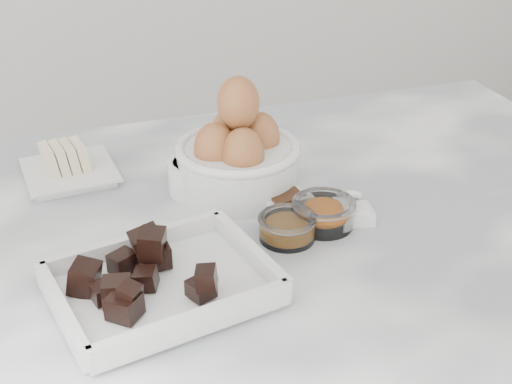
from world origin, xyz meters
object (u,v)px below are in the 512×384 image
chocolate_dish (162,278)px  vanilla_spoon (284,199)px  butter_plate (67,166)px  salt_spoon (352,210)px  egg_bowl (238,155)px  honey_bowl (287,227)px  sugar_ramekin (196,175)px  zest_bowl (323,212)px

chocolate_dish → vanilla_spoon: size_ratio=3.47×
butter_plate → vanilla_spoon: (0.27, -0.19, -0.00)m
butter_plate → salt_spoon: 0.42m
butter_plate → egg_bowl: 0.26m
honey_bowl → sugar_ramekin: bearing=116.2°
zest_bowl → vanilla_spoon: size_ratio=1.09×
chocolate_dish → egg_bowl: bearing=54.1°
sugar_ramekin → egg_bowl: (0.06, -0.01, 0.03)m
butter_plate → salt_spoon: bearing=-34.6°
honey_bowl → vanilla_spoon: bearing=73.1°
vanilla_spoon → salt_spoon: size_ratio=1.17×
zest_bowl → salt_spoon: 0.04m
salt_spoon → vanilla_spoon: bearing=146.0°
butter_plate → zest_bowl: 0.39m
sugar_ramekin → zest_bowl: sugar_ramekin is taller
zest_bowl → vanilla_spoon: (-0.03, 0.06, -0.00)m
butter_plate → zest_bowl: bearing=-38.7°
salt_spoon → chocolate_dish: bearing=-162.2°
butter_plate → egg_bowl: size_ratio=0.79×
honey_bowl → salt_spoon: salt_spoon is taller
honey_bowl → vanilla_spoon: 0.07m
sugar_ramekin → zest_bowl: (0.13, -0.14, -0.01)m
vanilla_spoon → chocolate_dish: bearing=-144.5°
egg_bowl → honey_bowl: (0.02, -0.14, -0.04)m
chocolate_dish → egg_bowl: size_ratio=1.52×
chocolate_dish → salt_spoon: size_ratio=4.06×
egg_bowl → chocolate_dish: bearing=-125.9°
honey_bowl → salt_spoon: size_ratio=1.14×
sugar_ramekin → zest_bowl: 0.19m
butter_plate → vanilla_spoon: 0.33m
sugar_ramekin → egg_bowl: size_ratio=0.45×
honey_bowl → vanilla_spoon: vanilla_spoon is taller
butter_plate → sugar_ramekin: bearing=-30.7°
sugar_ramekin → vanilla_spoon: 0.13m
butter_plate → sugar_ramekin: 0.20m
butter_plate → honey_bowl: 0.36m
sugar_ramekin → zest_bowl: size_ratio=0.94×
chocolate_dish → honey_bowl: chocolate_dish is taller
chocolate_dish → zest_bowl: (0.23, 0.08, -0.01)m
chocolate_dish → butter_plate: size_ratio=1.92×
egg_bowl → honey_bowl: size_ratio=2.34×
zest_bowl → egg_bowl: bearing=120.4°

